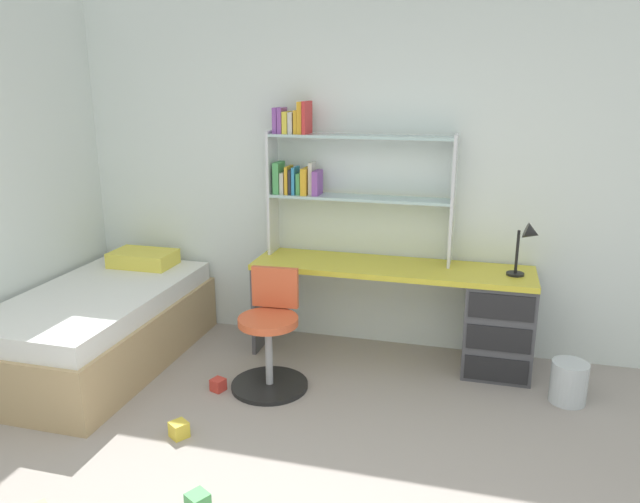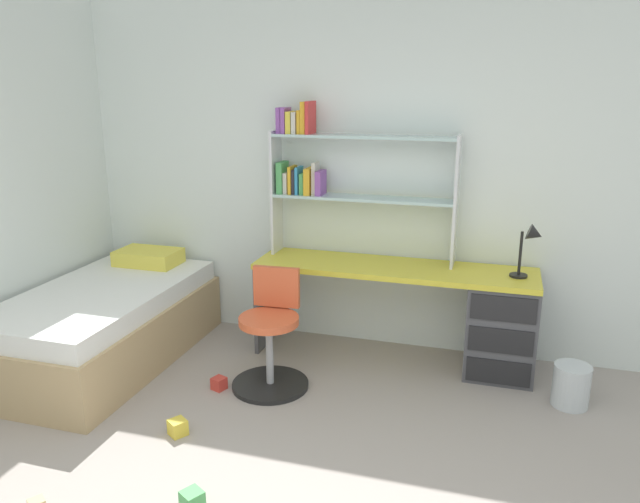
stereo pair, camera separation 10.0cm
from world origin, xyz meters
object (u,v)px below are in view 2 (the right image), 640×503
at_px(waste_bin, 571,386).
at_px(toy_block_red_1, 219,383).
at_px(desk, 468,314).
at_px(bed_platform, 104,324).
at_px(desk_lamp, 531,243).
at_px(toy_block_yellow_0, 178,427).
at_px(swivel_chair, 271,342).
at_px(toy_block_green_3, 192,500).
at_px(bookshelf_hutch, 335,169).

relative_size(waste_bin, toy_block_red_1, 3.29).
bearing_deg(desk, bed_platform, -166.21).
relative_size(bed_platform, waste_bin, 6.58).
bearing_deg(desk, desk_lamp, -5.64).
distance_m(desk, desk_lamp, 0.68).
bearing_deg(waste_bin, toy_block_yellow_0, -155.28).
xyz_separation_m(swivel_chair, toy_block_red_1, (-0.32, -0.16, -0.28)).
distance_m(desk, waste_bin, 0.82).
bearing_deg(bed_platform, swivel_chair, -0.80).
bearing_deg(desk, toy_block_yellow_0, -138.28).
xyz_separation_m(desk, toy_block_yellow_0, (-1.55, -1.38, -0.36)).
bearing_deg(toy_block_green_3, toy_block_red_1, 109.69).
bearing_deg(toy_block_yellow_0, bookshelf_hutch, 70.94).
relative_size(bookshelf_hutch, swivel_chair, 1.71).
height_order(desk, toy_block_green_3, desk).
height_order(desk, bookshelf_hutch, bookshelf_hutch).
bearing_deg(desk_lamp, toy_block_green_3, -128.91).
bearing_deg(desk_lamp, toy_block_red_1, -158.23).
bearing_deg(toy_block_red_1, toy_block_yellow_0, -88.86).
bearing_deg(desk_lamp, swivel_chair, -159.37).
distance_m(bed_platform, toy_block_green_3, 1.94).
height_order(desk_lamp, waste_bin, desk_lamp).
relative_size(bed_platform, toy_block_green_3, 18.94).
relative_size(desk_lamp, bed_platform, 0.21).
bearing_deg(waste_bin, toy_block_green_3, -139.28).
bearing_deg(toy_block_green_3, waste_bin, 40.72).
distance_m(swivel_chair, toy_block_red_1, 0.45).
bearing_deg(bed_platform, desk, 13.79).
height_order(desk, bed_platform, desk).
relative_size(desk, desk_lamp, 5.26).
relative_size(desk, waste_bin, 7.34).
xyz_separation_m(bed_platform, toy_block_yellow_0, (1.01, -0.75, -0.23)).
bearing_deg(toy_block_green_3, desk, 59.14).
bearing_deg(desk, toy_block_green_3, -120.86).
bearing_deg(bed_platform, toy_block_green_3, -42.96).
distance_m(desk, toy_block_green_3, 2.29).
bearing_deg(bed_platform, desk_lamp, 11.39).
distance_m(desk_lamp, toy_block_yellow_0, 2.53).
relative_size(bookshelf_hutch, toy_block_yellow_0, 14.54).
bearing_deg(swivel_chair, bookshelf_hutch, 74.34).
bearing_deg(toy_block_yellow_0, toy_block_green_3, -54.81).
xyz_separation_m(desk, toy_block_red_1, (-1.56, -0.81, -0.37)).
bearing_deg(desk_lamp, waste_bin, -46.04).
height_order(desk, waste_bin, desk).
xyz_separation_m(swivel_chair, bed_platform, (-1.32, 0.02, -0.04)).
xyz_separation_m(bookshelf_hutch, toy_block_red_1, (-0.54, -0.95, -1.34)).
bearing_deg(swivel_chair, bed_platform, 179.20).
bearing_deg(bed_platform, bookshelf_hutch, 26.57).
bearing_deg(waste_bin, bed_platform, -175.16).
distance_m(swivel_chair, waste_bin, 1.96).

